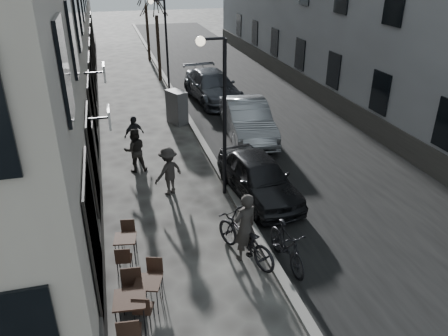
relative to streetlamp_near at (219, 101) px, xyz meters
name	(u,v)px	position (x,y,z in m)	size (l,w,h in m)	color
ground	(298,326)	(0.17, -6.00, -3.16)	(120.00, 120.00, 0.00)	#312F2D
road	(244,98)	(4.02, 10.00, -3.16)	(7.30, 60.00, 0.00)	black
kerb	(179,102)	(0.37, 10.00, -3.10)	(0.25, 60.00, 0.12)	slate
streetlamp_near	(219,101)	(0.00, 0.00, 0.00)	(0.90, 0.28, 5.09)	black
streetlamp_far	(163,36)	(0.00, 12.00, 0.00)	(0.90, 0.28, 5.09)	black
tree_near	(155,1)	(0.07, 15.00, 1.50)	(2.40, 2.40, 5.70)	black
bistro_set_a	(131,310)	(-3.24, -5.13, -2.67)	(0.73, 1.65, 0.96)	#301D15
bistro_set_b	(149,291)	(-2.81, -4.58, -2.74)	(0.82, 1.44, 0.83)	#301D15
bistro_set_c	(126,246)	(-3.19, -2.74, -2.75)	(0.63, 1.39, 0.80)	#301D15
utility_cabinet	(177,107)	(-0.20, 7.03, -2.39)	(0.57, 1.03, 1.54)	#5E5D60
bicycle	(245,239)	(-0.23, -3.44, -2.59)	(0.76, 2.18, 1.14)	black
cyclist_rider	(245,227)	(-0.23, -3.44, -2.22)	(0.68, 0.45, 1.87)	#2A2725
pedestrian_near	(135,150)	(-2.50, 2.45, -2.35)	(0.79, 0.62, 1.63)	black
pedestrian_mid	(168,171)	(-1.59, 0.44, -2.34)	(1.06, 0.61, 1.64)	#2D2A28
pedestrian_far	(134,135)	(-2.39, 4.07, -2.40)	(0.89, 0.37, 1.53)	black
car_near	(259,177)	(1.17, -0.50, -2.46)	(1.66, 4.13, 1.41)	black
car_mid	(247,120)	(2.40, 4.50, -2.36)	(1.70, 4.87, 1.60)	#979BA0
car_far	(212,86)	(2.23, 10.09, -2.39)	(2.16, 5.30, 1.54)	#3A3C44
moped	(287,246)	(0.70, -4.00, -2.60)	(0.53, 1.87, 1.13)	black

